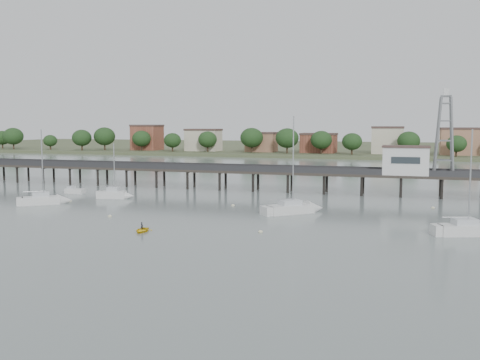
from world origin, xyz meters
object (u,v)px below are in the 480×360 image
object	(u,v)px
lattice_tower	(444,136)
sailboat_a	(49,200)
pier	(273,172)
sailboat_b	(117,195)
yellow_dinghy	(142,232)
white_tender	(75,191)
sailboat_c	(299,209)
sailboat_d	(475,230)

from	to	relation	value
lattice_tower	sailboat_a	xyz separation A→B (m)	(-63.01, -27.52, -10.46)
pier	sailboat_b	xyz separation A→B (m)	(-24.09, -18.15, -3.14)
sailboat_a	yellow_dinghy	bearing A→B (deg)	-70.16
lattice_tower	white_tender	distance (m)	69.39
white_tender	sailboat_b	bearing A→B (deg)	-17.57
pier	sailboat_c	xyz separation A→B (m)	(9.94, -23.86, -3.16)
sailboat_b	white_tender	size ratio (longest dim) A/B	2.70
sailboat_c	white_tender	world-z (taller)	sailboat_c
yellow_dinghy	sailboat_d	bearing A→B (deg)	7.03
sailboat_b	sailboat_a	size ratio (longest dim) A/B	0.79
pier	sailboat_b	distance (m)	30.32
white_tender	sailboat_c	bearing A→B (deg)	-11.09
lattice_tower	white_tender	world-z (taller)	lattice_tower
sailboat_c	sailboat_d	bearing A→B (deg)	-65.17
pier	sailboat_b	size ratio (longest dim) A/B	14.65
white_tender	yellow_dinghy	size ratio (longest dim) A/B	1.30
sailboat_c	sailboat_d	size ratio (longest dim) A/B	1.14
lattice_tower	sailboat_d	size ratio (longest dim) A/B	1.16
sailboat_a	sailboat_d	xyz separation A→B (m)	(64.65, -6.20, -0.00)
sailboat_a	white_tender	xyz separation A→B (m)	(-4.03, 13.15, -0.19)
sailboat_a	yellow_dinghy	distance (m)	30.26
pier	lattice_tower	bearing A→B (deg)	0.00
sailboat_b	sailboat_a	world-z (taller)	sailboat_a
pier	sailboat_d	size ratio (longest dim) A/B	11.23
sailboat_b	sailboat_a	xyz separation A→B (m)	(-7.42, -9.37, -0.02)
sailboat_a	yellow_dinghy	size ratio (longest dim) A/B	4.47
yellow_dinghy	lattice_tower	bearing A→B (deg)	42.16
sailboat_d	lattice_tower	bearing A→B (deg)	73.51
sailboat_b	white_tender	world-z (taller)	sailboat_b
sailboat_a	yellow_dinghy	world-z (taller)	sailboat_a
sailboat_a	sailboat_b	bearing A→B (deg)	13.73
sailboat_b	sailboat_c	world-z (taller)	sailboat_c
pier	sailboat_a	size ratio (longest dim) A/B	11.52
sailboat_b	sailboat_d	size ratio (longest dim) A/B	0.77
lattice_tower	white_tender	xyz separation A→B (m)	(-67.04, -14.37, -10.65)
sailboat_b	sailboat_d	xyz separation A→B (m)	(57.23, -15.57, -0.02)
lattice_tower	sailboat_b	size ratio (longest dim) A/B	1.51
pier	sailboat_d	bearing A→B (deg)	-45.50
sailboat_c	yellow_dinghy	distance (m)	25.38
sailboat_c	sailboat_a	bearing A→B (deg)	142.92
pier	sailboat_c	bearing A→B (deg)	-67.38
sailboat_d	yellow_dinghy	size ratio (longest dim) A/B	4.58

